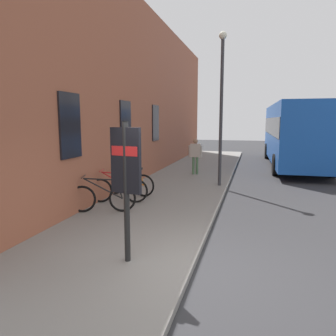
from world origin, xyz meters
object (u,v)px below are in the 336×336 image
bicycle_beside_lamp (118,190)px  pedestrian_crossing_street (195,153)px  bicycle_nearest_sign (103,198)px  transit_info_sign (126,170)px  city_bus (295,131)px  bicycle_end_of_row (129,183)px  street_lamp (221,97)px

bicycle_beside_lamp → pedestrian_crossing_street: bearing=-13.1°
bicycle_nearest_sign → bicycle_beside_lamp: bearing=0.3°
transit_info_sign → city_bus: size_ratio=0.23×
transit_info_sign → pedestrian_crossing_street: transit_info_sign is taller
transit_info_sign → city_bus: (13.83, -4.13, 0.20)m
city_bus → pedestrian_crossing_street: bearing=135.6°
bicycle_nearest_sign → transit_info_sign: size_ratio=0.71×
bicycle_beside_lamp → bicycle_end_of_row: same height
bicycle_end_of_row → city_bus: city_bus is taller
transit_info_sign → bicycle_end_of_row: bearing=21.7°
bicycle_beside_lamp → bicycle_nearest_sign: bearing=-179.7°
bicycle_beside_lamp → city_bus: 11.90m
bicycle_beside_lamp → transit_info_sign: 4.18m
bicycle_nearest_sign → bicycle_end_of_row: bearing=1.4°
transit_info_sign → city_bus: bearing=-16.6°
bicycle_end_of_row → city_bus: (9.29, -5.94, 1.41)m
transit_info_sign → city_bus: 14.43m
bicycle_beside_lamp → transit_info_sign: (-3.59, -1.77, 1.21)m
bicycle_end_of_row → transit_info_sign: size_ratio=0.74×
bicycle_end_of_row → city_bus: bearing=-32.6°
bicycle_end_of_row → city_bus: 11.12m
pedestrian_crossing_street → city_bus: bearing=-44.4°
transit_info_sign → street_lamp: 7.17m
pedestrian_crossing_street → street_lamp: size_ratio=0.29×
street_lamp → transit_info_sign: bearing=173.1°
bicycle_nearest_sign → bicycle_beside_lamp: size_ratio=0.98×
pedestrian_crossing_street → transit_info_sign: bearing=-176.9°
bicycle_end_of_row → bicycle_beside_lamp: bearing=-177.4°
bicycle_beside_lamp → city_bus: size_ratio=0.16×
bicycle_beside_lamp → street_lamp: size_ratio=0.32×
bicycle_end_of_row → transit_info_sign: (-4.54, -1.81, 1.21)m
bicycle_beside_lamp → city_bus: city_bus is taller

